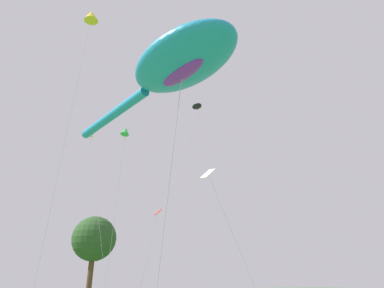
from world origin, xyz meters
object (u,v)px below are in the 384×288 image
(small_kite_delta_white, at_px, (210,179))
(small_kite_triangle_green, at_px, (157,217))
(small_kite_streamer_purple, at_px, (196,108))
(tree_shrub_far, at_px, (94,239))
(small_kite_stunt_black, at_px, (90,136))
(small_kite_diamond_red, at_px, (91,17))
(small_kite_box_yellow, at_px, (125,132))
(big_show_kite, at_px, (177,65))

(small_kite_delta_white, height_order, small_kite_triangle_green, small_kite_delta_white)
(small_kite_triangle_green, relative_size, small_kite_streamer_purple, 0.45)
(tree_shrub_far, bearing_deg, small_kite_delta_white, -88.68)
(small_kite_triangle_green, bearing_deg, tree_shrub_far, -81.55)
(small_kite_stunt_black, distance_m, tree_shrub_far, 19.75)
(small_kite_triangle_green, height_order, small_kite_diamond_red, small_kite_diamond_red)
(small_kite_delta_white, height_order, tree_shrub_far, tree_shrub_far)
(small_kite_triangle_green, xyz_separation_m, tree_shrub_far, (-0.20, 23.59, 0.77))
(small_kite_box_yellow, relative_size, small_kite_diamond_red, 0.68)
(small_kite_delta_white, height_order, small_kite_streamer_purple, small_kite_streamer_purple)
(small_kite_box_yellow, bearing_deg, small_kite_streamer_purple, 64.27)
(small_kite_delta_white, xyz_separation_m, small_kite_box_yellow, (-4.20, 6.00, 4.90))
(big_show_kite, height_order, small_kite_triangle_green, big_show_kite)
(small_kite_diamond_red, height_order, tree_shrub_far, small_kite_diamond_red)
(small_kite_stunt_black, height_order, small_kite_diamond_red, small_kite_diamond_red)
(small_kite_streamer_purple, bearing_deg, small_kite_delta_white, 143.64)
(tree_shrub_far, bearing_deg, small_kite_stunt_black, -105.73)
(small_kite_box_yellow, distance_m, small_kite_streamer_purple, 6.80)
(small_kite_stunt_black, relative_size, small_kite_box_yellow, 1.19)
(small_kite_box_yellow, height_order, tree_shrub_far, small_kite_box_yellow)
(small_kite_box_yellow, xyz_separation_m, tree_shrub_far, (3.47, 25.51, -5.33))
(small_kite_box_yellow, xyz_separation_m, small_kite_streamer_purple, (5.94, -0.84, 3.19))
(small_kite_stunt_black, height_order, small_kite_delta_white, small_kite_stunt_black)
(big_show_kite, xyz_separation_m, small_kite_stunt_black, (-0.05, 21.12, 5.11))
(small_kite_stunt_black, distance_m, small_kite_delta_white, 16.93)
(small_kite_stunt_black, height_order, small_kite_streamer_purple, small_kite_streamer_purple)
(big_show_kite, bearing_deg, small_kite_stunt_black, 166.09)
(big_show_kite, bearing_deg, small_kite_delta_white, 127.46)
(small_kite_box_yellow, relative_size, small_kite_streamer_purple, 0.81)
(tree_shrub_far, bearing_deg, big_show_kite, -97.18)
(big_show_kite, xyz_separation_m, small_kite_diamond_red, (-2.89, 8.56, 8.73))
(small_kite_triangle_green, bearing_deg, small_kite_stunt_black, -42.46)
(small_kite_delta_white, distance_m, small_kite_box_yellow, 8.82)
(small_kite_diamond_red, distance_m, tree_shrub_far, 33.04)
(small_kite_diamond_red, bearing_deg, small_kite_streamer_purple, 100.53)
(big_show_kite, relative_size, small_kite_streamer_purple, 0.73)
(small_kite_stunt_black, xyz_separation_m, tree_shrub_far, (4.91, 17.42, -7.92))
(small_kite_delta_white, relative_size, small_kite_triangle_green, 1.17)
(small_kite_triangle_green, bearing_deg, small_kite_box_yellow, 35.52)
(small_kite_triangle_green, bearing_deg, small_kite_delta_white, 101.75)
(small_kite_triangle_green, bearing_deg, big_show_kite, 79.25)
(big_show_kite, relative_size, small_kite_triangle_green, 1.61)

